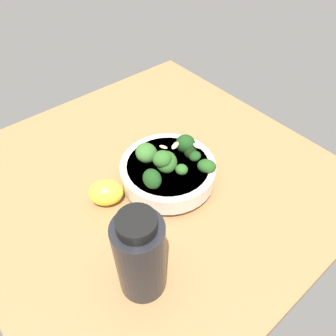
% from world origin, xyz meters
% --- Properties ---
extents(ground_plane, '(0.71, 0.71, 0.04)m').
position_xyz_m(ground_plane, '(0.00, 0.00, -0.02)').
color(ground_plane, '#996D42').
extents(bowl_of_broccoli, '(0.19, 0.19, 0.10)m').
position_xyz_m(bowl_of_broccoli, '(-0.04, -0.02, 0.04)').
color(bowl_of_broccoli, silver).
rests_on(bowl_of_broccoli, ground_plane).
extents(lemon_wedge, '(0.08, 0.08, 0.05)m').
position_xyz_m(lemon_wedge, '(0.00, 0.11, 0.02)').
color(lemon_wedge, yellow).
rests_on(lemon_wedge, ground_plane).
extents(bottle_tall, '(0.07, 0.07, 0.17)m').
position_xyz_m(bottle_tall, '(-0.18, 0.15, 0.08)').
color(bottle_tall, black).
rests_on(bottle_tall, ground_plane).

